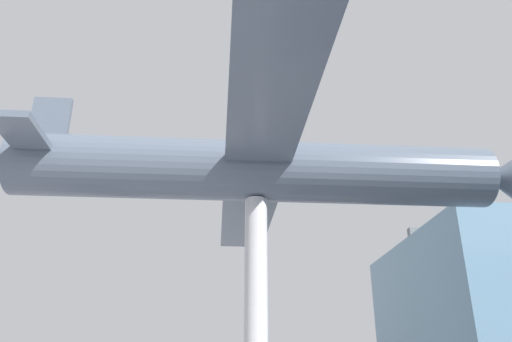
% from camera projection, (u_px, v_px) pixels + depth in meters
% --- Properties ---
extents(support_pylon_central, '(0.62, 0.62, 6.77)m').
position_uv_depth(support_pylon_central, '(256.00, 324.00, 12.78)').
color(support_pylon_central, '#B7B7BC').
rests_on(support_pylon_central, ground_plane).
extents(suspended_airplane, '(16.66, 15.32, 3.02)m').
position_uv_depth(suspended_airplane, '(264.00, 171.00, 14.48)').
color(suspended_airplane, '#4C5666').
rests_on(suspended_airplane, support_pylon_central).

